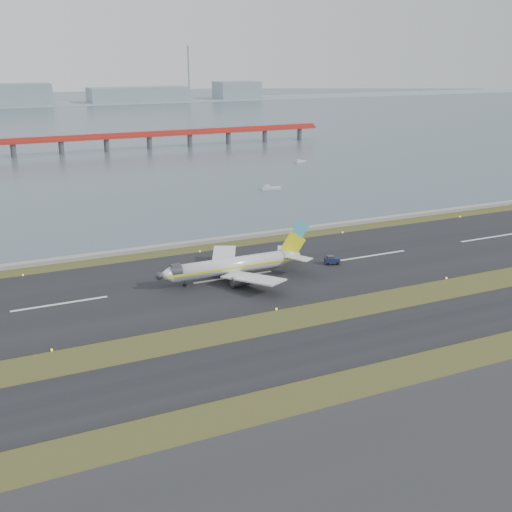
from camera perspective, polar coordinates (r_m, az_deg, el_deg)
name	(u,v)px	position (r m, az deg, el deg)	size (l,w,h in m)	color
ground	(294,323)	(127.06, 3.38, -5.98)	(1000.00, 1000.00, 0.00)	#354719
apron_strip	(508,485)	(89.14, 21.48, -18.39)	(1000.00, 50.00, 0.10)	#2B2B2E
taxiway_strip	(326,347)	(117.62, 6.20, -8.04)	(1000.00, 18.00, 0.10)	black
runway_strip	(233,277)	(152.18, -2.03, -1.90)	(1000.00, 45.00, 0.10)	black
seawall	(190,243)	(178.69, -5.86, 1.13)	(1000.00, 2.50, 1.00)	gray
bay_water	(24,119)	(567.06, -19.92, 11.35)	(1400.00, 800.00, 1.30)	#40505C
red_pier	(106,138)	(362.78, -13.19, 10.18)	(260.00, 5.00, 10.20)	red
far_shoreline	(19,99)	(726.73, -20.28, 12.93)	(1400.00, 80.00, 60.50)	#86969E
airliner	(235,265)	(150.00, -1.89, -0.82)	(38.52, 32.89, 12.80)	white
pushback_tug	(332,260)	(162.34, 6.74, -0.37)	(3.99, 2.99, 2.27)	#161D3E
workboat_near	(270,188)	(252.11, 1.29, 6.05)	(8.20, 3.55, 1.93)	silver
workboat_far	(300,162)	(317.62, 3.94, 8.38)	(7.00, 4.20, 1.62)	silver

